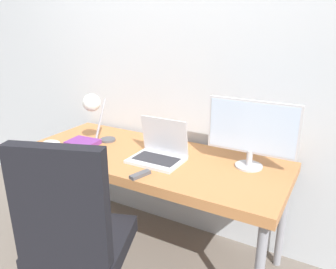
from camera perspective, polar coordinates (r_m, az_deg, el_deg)
wall_back at (r=2.36m, az=2.43°, el=12.41°), size 8.00×0.05×2.60m
desk at (r=2.17m, az=-2.88°, el=-5.15°), size 1.75×0.71×0.74m
laptop at (r=2.06m, az=-1.58°, el=-3.04°), size 0.33×0.25×0.26m
monitor at (r=1.96m, az=14.41°, el=0.69°), size 0.53×0.16×0.41m
desk_lamp at (r=2.27m, az=-12.80°, el=4.61°), size 0.12×0.26×0.38m
office_chair at (r=1.68m, az=-15.98°, el=-16.21°), size 0.58×0.58×1.10m
book_stack at (r=2.29m, az=-14.46°, el=-1.78°), size 0.21×0.19×0.07m
tv_remote at (r=1.87m, az=-4.87°, el=-6.98°), size 0.07×0.14×0.02m
game_controller at (r=2.44m, az=-19.65°, el=-1.46°), size 0.14×0.11×0.04m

